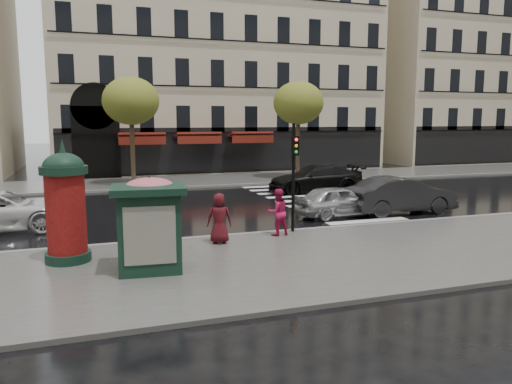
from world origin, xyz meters
name	(u,v)px	position (x,y,z in m)	size (l,w,h in m)	color
ground	(261,261)	(0.00, 0.00, 0.00)	(160.00, 160.00, 0.00)	black
near_sidewalk	(267,263)	(0.00, -0.50, 0.06)	(90.00, 7.00, 0.12)	#474744
far_sidewalk	(164,182)	(0.00, 19.00, 0.06)	(90.00, 6.00, 0.12)	#474744
near_kerb	(233,236)	(0.00, 3.00, 0.07)	(90.00, 0.25, 0.14)	slate
far_kerb	(172,188)	(0.00, 16.00, 0.07)	(90.00, 0.25, 0.14)	slate
zebra_crossing	(309,200)	(6.00, 9.60, 0.01)	(3.60, 11.75, 0.01)	silver
bldg_far_corner	(211,35)	(6.00, 30.00, 11.31)	(26.00, 14.00, 22.90)	#B7A88C
bldg_far_right	(473,49)	(34.00, 30.00, 11.31)	(24.00, 14.00, 22.90)	#B7A88C
tree_far_left	(131,101)	(-2.00, 18.00, 5.17)	(3.40, 3.40, 6.64)	#38281C
tree_far_right	(298,103)	(9.00, 18.00, 5.17)	(3.40, 3.40, 6.64)	#38281C
woman_umbrella	(150,206)	(-3.14, 0.14, 1.77)	(1.30, 1.30, 2.51)	#BDB79C
woman_red	(277,212)	(1.43, 2.39, 0.93)	(0.79, 0.61, 1.62)	#BC174C
man_burgundy	(219,218)	(-0.74, 1.98, 0.93)	(0.80, 0.52, 1.63)	#4B0F15
morris_column	(65,203)	(-5.33, 1.33, 1.78)	(1.29, 1.29, 3.46)	black
traffic_light	(294,167)	(2.18, 2.73, 2.45)	(0.26, 0.37, 3.84)	black
newsstand	(149,227)	(-3.23, -0.29, 1.29)	(2.03, 1.76, 2.27)	black
car_silver	(338,201)	(5.33, 5.27, 0.67)	(1.57, 3.91, 1.33)	#B2B1B6
car_darkgrey	(401,195)	(8.30, 5.07, 0.80)	(1.69, 4.86, 1.60)	black
car_black	(315,179)	(7.51, 12.06, 0.78)	(2.19, 5.38, 1.56)	black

